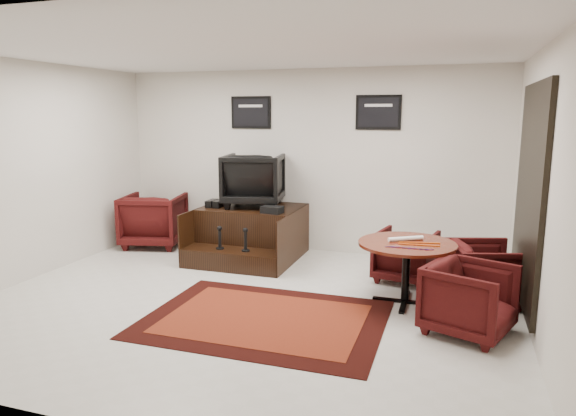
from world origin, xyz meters
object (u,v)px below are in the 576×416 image
(shine_chair, at_px, (254,177))
(table_chair_corner, at_px, (470,296))
(table_chair_back, at_px, (406,253))
(meeting_table, at_px, (407,250))
(shine_podium, at_px, (251,234))
(armchair_side, at_px, (154,217))
(table_chair_window, at_px, (485,270))

(shine_chair, height_order, table_chair_corner, shine_chair)
(table_chair_back, bearing_deg, table_chair_corner, 128.25)
(table_chair_corner, bearing_deg, meeting_table, 67.06)
(table_chair_corner, bearing_deg, shine_podium, 79.61)
(armchair_side, distance_m, table_chair_back, 4.12)
(armchair_side, xyz_separation_m, table_chair_window, (5.01, -1.05, -0.09))
(meeting_table, bearing_deg, table_chair_back, 95.45)
(shine_podium, height_order, table_chair_back, shine_podium)
(shine_podium, height_order, shine_chair, shine_chair)
(meeting_table, height_order, table_chair_window, table_chair_window)
(shine_chair, relative_size, table_chair_corner, 1.13)
(shine_podium, height_order, meeting_table, shine_podium)
(table_chair_window, height_order, table_chair_corner, table_chair_corner)
(shine_chair, distance_m, table_chair_corner, 3.78)
(shine_podium, relative_size, armchair_side, 1.61)
(table_chair_window, bearing_deg, armchair_side, 61.25)
(armchair_side, height_order, meeting_table, armchair_side)
(shine_podium, xyz_separation_m, meeting_table, (2.41, -1.24, 0.28))
(shine_chair, relative_size, armchair_side, 0.93)
(table_chair_window, bearing_deg, shine_podium, 57.33)
(shine_chair, height_order, meeting_table, shine_chair)
(armchair_side, bearing_deg, table_chair_back, 158.54)
(meeting_table, relative_size, table_chair_back, 1.50)
(table_chair_window, bearing_deg, table_chair_corner, 152.36)
(table_chair_corner, bearing_deg, table_chair_window, 10.42)
(table_chair_back, distance_m, table_chair_window, 1.06)
(meeting_table, distance_m, table_chair_back, 0.86)
(shine_chair, xyz_separation_m, table_chair_corner, (3.08, -2.04, -0.81))
(shine_chair, xyz_separation_m, armchair_side, (-1.75, -0.02, -0.72))
(shine_podium, bearing_deg, armchair_side, 175.76)
(armchair_side, xyz_separation_m, table_chair_corner, (4.83, -2.02, -0.08))
(table_chair_window, distance_m, table_chair_corner, 0.99)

